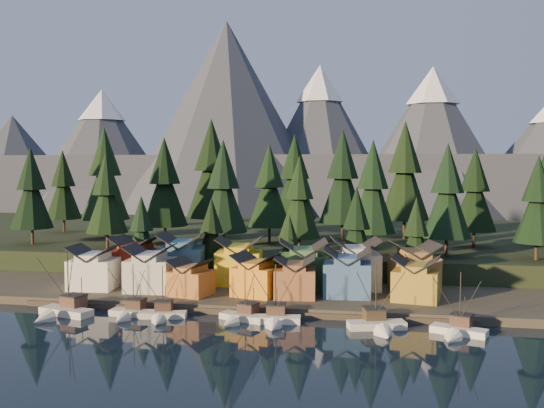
% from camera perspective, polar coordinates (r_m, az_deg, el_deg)
% --- Properties ---
extents(ground, '(500.00, 500.00, 0.00)m').
position_cam_1_polar(ground, '(92.56, -5.37, -12.60)').
color(ground, black).
rests_on(ground, ground).
extents(shore_strip, '(400.00, 50.00, 1.50)m').
position_cam_1_polar(shore_strip, '(130.24, -0.55, -7.43)').
color(shore_strip, '#3B362A').
rests_on(shore_strip, ground).
extents(hillside, '(420.00, 100.00, 6.00)m').
position_cam_1_polar(hillside, '(178.60, 2.50, -3.64)').
color(hillside, black).
rests_on(hillside, ground).
extents(dock, '(80.00, 4.00, 1.00)m').
position_cam_1_polar(dock, '(107.86, -2.95, -9.94)').
color(dock, '#463C32').
rests_on(dock, ground).
extents(mountain_ridge, '(560.00, 190.00, 90.00)m').
position_cam_1_polar(mountain_ridge, '(300.38, 4.96, 3.77)').
color(mountain_ridge, '#434756').
rests_on(mountain_ridge, ground).
extents(boat_0, '(10.47, 11.05, 12.19)m').
position_cam_1_polar(boat_0, '(110.76, -19.24, -8.79)').
color(boat_0, beige).
rests_on(boat_0, ground).
extents(boat_1, '(8.10, 8.73, 10.04)m').
position_cam_1_polar(boat_1, '(107.38, -13.24, -9.28)').
color(boat_1, beige).
rests_on(boat_1, ground).
extents(boat_2, '(8.62, 9.13, 9.86)m').
position_cam_1_polar(boat_2, '(104.96, -10.38, -9.60)').
color(boat_2, beige).
rests_on(boat_2, ground).
extents(boat_3, '(8.81, 9.26, 10.07)m').
position_cam_1_polar(boat_3, '(101.86, -2.99, -9.93)').
color(boat_3, beige).
rests_on(boat_3, ground).
extents(boat_4, '(8.70, 9.34, 10.69)m').
position_cam_1_polar(boat_4, '(100.08, 0.27, -10.07)').
color(boat_4, white).
rests_on(boat_4, ground).
extents(boat_5, '(9.82, 10.34, 11.35)m').
position_cam_1_polar(boat_5, '(97.91, 9.99, -10.39)').
color(boat_5, silver).
rests_on(boat_5, ground).
extents(boat_6, '(9.04, 9.55, 10.66)m').
position_cam_1_polar(boat_6, '(97.71, 17.05, -10.59)').
color(boat_6, white).
rests_on(boat_6, ground).
extents(house_front_0, '(9.15, 8.72, 8.53)m').
position_cam_1_polar(house_front_0, '(124.98, -16.45, -5.62)').
color(house_front_0, white).
rests_on(house_front_0, shore_strip).
extents(house_front_1, '(9.04, 8.72, 8.87)m').
position_cam_1_polar(house_front_1, '(120.19, -11.40, -5.83)').
color(house_front_1, beige).
rests_on(house_front_1, shore_strip).
extents(house_front_2, '(8.32, 8.36, 6.78)m').
position_cam_1_polar(house_front_2, '(115.23, -7.63, -6.76)').
color(house_front_2, '#AE672C').
rests_on(house_front_2, shore_strip).
extents(house_front_3, '(9.21, 8.95, 7.84)m').
position_cam_1_polar(house_front_3, '(113.80, -1.51, -6.57)').
color(house_front_3, orange).
rests_on(house_front_3, shore_strip).
extents(house_front_4, '(8.23, 8.77, 7.66)m').
position_cam_1_polar(house_front_4, '(112.76, 2.19, -6.72)').
color(house_front_4, '#995D36').
rests_on(house_front_4, shore_strip).
extents(house_front_5, '(8.93, 8.18, 9.06)m').
position_cam_1_polar(house_front_5, '(114.00, 7.10, -6.26)').
color(house_front_5, '#3C5F8E').
rests_on(house_front_5, shore_strip).
extents(house_front_6, '(9.26, 8.91, 8.02)m').
position_cam_1_polar(house_front_6, '(112.67, 13.42, -6.73)').
color(house_front_6, olive).
rests_on(house_front_6, shore_strip).
extents(house_back_0, '(8.62, 8.28, 9.35)m').
position_cam_1_polar(house_back_0, '(130.71, -12.74, -4.96)').
color(house_back_0, maroon).
rests_on(house_back_0, shore_strip).
extents(house_back_1, '(10.33, 10.42, 10.20)m').
position_cam_1_polar(house_back_1, '(127.94, -8.49, -4.90)').
color(house_back_1, '#3A6A89').
rests_on(house_back_1, shore_strip).
extents(house_back_2, '(9.80, 9.14, 9.57)m').
position_cam_1_polar(house_back_2, '(124.53, -3.12, -5.25)').
color(house_back_2, yellow).
rests_on(house_back_2, shore_strip).
extents(house_back_3, '(10.64, 9.80, 9.51)m').
position_cam_1_polar(house_back_3, '(121.10, 2.94, -5.53)').
color(house_back_3, '#447640').
rests_on(house_back_3, shore_strip).
extents(house_back_4, '(10.61, 10.32, 9.97)m').
position_cam_1_polar(house_back_4, '(120.68, 7.85, -5.47)').
color(house_back_4, silver).
rests_on(house_back_4, shore_strip).
extents(house_back_5, '(10.20, 10.28, 9.50)m').
position_cam_1_polar(house_back_5, '(120.42, 13.23, -5.68)').
color(house_back_5, '#A17139').
rests_on(house_back_5, shore_strip).
extents(tree_hill_0, '(10.51, 10.51, 24.48)m').
position_cam_1_polar(tree_hill_0, '(162.40, -21.71, 1.15)').
color(tree_hill_0, '#332319').
rests_on(tree_hill_0, hillside).
extents(tree_hill_1, '(12.95, 12.95, 30.18)m').
position_cam_1_polar(tree_hill_1, '(170.49, -15.45, 2.45)').
color(tree_hill_1, '#332319').
rests_on(tree_hill_1, hillside).
extents(tree_hill_2, '(9.83, 9.83, 22.89)m').
position_cam_1_polar(tree_hill_2, '(148.29, -15.31, 0.73)').
color(tree_hill_2, '#332319').
rests_on(tree_hill_2, hillside).
extents(tree_hill_3, '(11.55, 11.55, 26.92)m').
position_cam_1_polar(tree_hill_3, '(155.32, -10.07, 1.75)').
color(tree_hill_3, '#332319').
rests_on(tree_hill_3, hillside).
extents(tree_hill_4, '(13.96, 13.96, 32.53)m').
position_cam_1_polar(tree_hill_4, '(166.99, -5.70, 2.98)').
color(tree_hill_4, '#332319').
rests_on(tree_hill_4, hillside).
extents(tree_hill_5, '(11.06, 11.06, 25.76)m').
position_cam_1_polar(tree_hill_5, '(140.33, -4.60, 1.32)').
color(tree_hill_5, '#332319').
rests_on(tree_hill_5, hillside).
extents(tree_hill_6, '(10.89, 10.89, 25.38)m').
position_cam_1_polar(tree_hill_6, '(153.19, -0.25, 1.46)').
color(tree_hill_6, '#332319').
rests_on(tree_hill_6, hillside).
extents(tree_hill_7, '(9.44, 9.44, 21.99)m').
position_cam_1_polar(tree_hill_7, '(134.92, 2.59, 0.36)').
color(tree_hill_7, '#332319').
rests_on(tree_hill_7, hillside).
extents(tree_hill_8, '(12.50, 12.50, 29.11)m').
position_cam_1_polar(tree_hill_8, '(157.82, 6.66, 2.25)').
color(tree_hill_8, '#332319').
rests_on(tree_hill_8, hillside).
extents(tree_hill_9, '(11.05, 11.05, 25.74)m').
position_cam_1_polar(tree_hill_9, '(140.58, 9.46, 1.28)').
color(tree_hill_9, '#332319').
rests_on(tree_hill_9, hillside).
extents(tree_hill_10, '(13.58, 13.58, 31.62)m').
position_cam_1_polar(tree_hill_10, '(165.56, 12.39, 2.73)').
color(tree_hill_10, '#332319').
rests_on(tree_hill_10, hillside).
extents(tree_hill_11, '(10.61, 10.61, 24.72)m').
position_cam_1_polar(tree_hill_11, '(136.29, 16.17, 0.88)').
color(tree_hill_11, '#332319').
rests_on(tree_hill_11, hillside).
extents(tree_hill_12, '(10.37, 10.37, 24.17)m').
position_cam_1_polar(tree_hill_12, '(153.15, 18.54, 1.02)').
color(tree_hill_12, '#332319').
rests_on(tree_hill_12, hillside).
extents(tree_hill_13, '(9.43, 9.43, 21.96)m').
position_cam_1_polar(tree_hill_13, '(137.40, 23.73, 0.10)').
color(tree_hill_13, '#332319').
rests_on(tree_hill_13, hillside).
extents(tree_hill_15, '(12.22, 12.22, 28.48)m').
position_cam_1_polar(tree_hill_15, '(169.24, 2.15, 2.26)').
color(tree_hill_15, '#332319').
rests_on(tree_hill_15, hillside).
extents(tree_hill_16, '(10.38, 10.38, 24.17)m').
position_cam_1_polar(tree_hill_16, '(187.80, -19.05, 1.48)').
color(tree_hill_16, '#332319').
rests_on(tree_hill_16, hillside).
extents(tree_shore_0, '(7.60, 7.60, 17.69)m').
position_cam_1_polar(tree_shore_0, '(136.70, -12.17, -2.56)').
color(tree_shore_0, '#332319').
rests_on(tree_shore_0, shore_strip).
extents(tree_shore_1, '(7.46, 7.46, 17.37)m').
position_cam_1_polar(tree_shore_1, '(131.44, -5.70, -2.83)').
color(tree_shore_1, '#332319').
rests_on(tree_shore_1, shore_strip).
extents(tree_shore_2, '(5.98, 5.98, 13.94)m').
position_cam_1_polar(tree_shore_2, '(128.03, 1.65, -3.83)').
color(tree_shore_2, '#332319').
rests_on(tree_shore_2, shore_strip).
extents(tree_shore_3, '(8.59, 8.59, 20.02)m').
position_cam_1_polar(tree_shore_3, '(126.28, 7.95, -2.45)').
color(tree_shore_3, '#332319').
rests_on(tree_shore_3, shore_strip).
extents(tree_shore_4, '(7.72, 7.72, 17.98)m').
position_cam_1_polar(tree_shore_4, '(126.48, 13.39, -3.02)').
color(tree_shore_4, '#332319').
rests_on(tree_shore_4, shore_strip).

